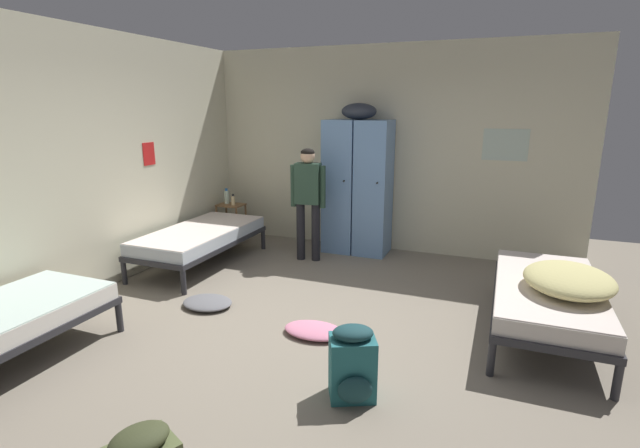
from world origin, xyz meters
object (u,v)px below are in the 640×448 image
Objects in this scene: bedding_heap at (569,279)px; clothes_pile_pink at (314,330)px; person_traveler at (308,194)px; water_bottle at (227,197)px; lotion_bottle at (233,200)px; bed_right at (547,294)px; backpack_teal at (353,365)px; bed_left_rear at (200,237)px; shelf_unit at (231,218)px; locker_bank at (358,184)px; clothes_pile_grey at (207,302)px.

bedding_heap is 2.25m from clothes_pile_pink.
person_traveler is (-2.97, 1.29, 0.31)m from bedding_heap.
water_bottle is 0.16m from lotion_bottle.
bed_right is 3.45× the size of backpack_teal.
lotion_bottle is 0.30× the size of clothes_pile_pink.
bed_left_rear is at bearing -74.25° from water_bottle.
shelf_unit is at bearing -14.04° from water_bottle.
bedding_heap is at bearing 44.59° from backpack_teal.
water_bottle is at bearing -175.52° from locker_bank.
bedding_heap is 2.09m from backpack_teal.
locker_bank is 1.38× the size of person_traveler.
bed_right is 2.13m from clothes_pile_pink.
clothes_pile_grey is (1.02, -2.20, -0.60)m from lotion_bottle.
bed_left_rear is 3.34× the size of clothes_pile_pink.
shelf_unit is 0.38× the size of person_traveler.
locker_bank is 1.09× the size of bed_right.
locker_bank is 3.63× the size of shelf_unit.
clothes_pile_grey is at bearing 172.53° from clothes_pile_pink.
shelf_unit is 4.36m from backpack_teal.
bedding_heap is (4.45, -1.73, 0.25)m from shelf_unit.
lotion_bottle is (-4.38, 1.69, 0.05)m from bedding_heap.
person_traveler reaches higher than backpack_teal.
bedding_heap is at bearing -37.59° from locker_bank.
water_bottle is at bearing 117.49° from clothes_pile_grey.
clothes_pile_pink is at bearing -45.82° from lotion_bottle.
bedding_heap reaches higher than clothes_pile_pink.
clothes_pile_pink is (2.37, -2.41, -0.30)m from shelf_unit.
backpack_teal is at bearing -130.01° from bed_right.
backpack_teal is at bearing -73.16° from locker_bank.
clothes_pile_grey is (1.09, -2.24, -0.30)m from shelf_unit.
lotion_bottle reaches higher than clothes_pile_pink.
bed_left_rear is (-1.71, -1.33, -0.59)m from locker_bank.
bed_right is at bearing -37.14° from locker_bank.
person_traveler is at bearing 30.16° from bed_left_rear.
lotion_bottle is (-1.89, -0.22, -0.32)m from locker_bank.
shelf_unit is 0.30× the size of bed_left_rear.
backpack_teal is 1.04× the size of clothes_pile_grey.
shelf_unit is at bearing 116.07° from clothes_pile_grey.
shelf_unit is 2.39× the size of water_bottle.
bed_right is 4.52m from lotion_bottle.
bedding_heap is 3.44m from clothes_pile_grey.
bed_left_rear is at bearing 127.83° from clothes_pile_grey.
person_traveler reaches higher than bedding_heap.
clothes_pile_grey is (-3.21, -0.64, -0.34)m from bed_right.
bed_left_rear is at bearing -80.79° from lotion_bottle.
bed_left_rear is at bearing 143.36° from backpack_teal.
locker_bank is 12.14× the size of lotion_bottle.
shelf_unit is 0.34m from water_bottle.
lotion_bottle reaches higher than bed_right.
locker_bank is 2.25m from bed_left_rear.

